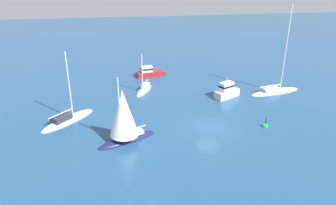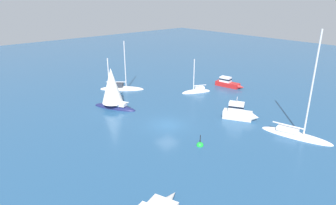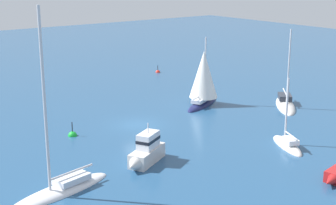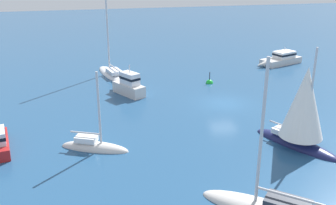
{
  "view_description": "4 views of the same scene",
  "coord_description": "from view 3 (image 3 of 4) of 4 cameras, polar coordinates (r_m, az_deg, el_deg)",
  "views": [
    {
      "loc": [
        -32.36,
        9.41,
        17.63
      ],
      "look_at": [
        1.4,
        4.59,
        2.74
      ],
      "focal_mm": 35.2,
      "sensor_mm": 36.0,
      "label": 1
    },
    {
      "loc": [
        -22.11,
        -25.17,
        15.45
      ],
      "look_at": [
        1.35,
        1.35,
        2.31
      ],
      "focal_mm": 31.41,
      "sensor_mm": 36.0,
      "label": 2
    },
    {
      "loc": [
        37.7,
        -24.74,
        14.27
      ],
      "look_at": [
        0.26,
        3.32,
        1.69
      ],
      "focal_mm": 53.92,
      "sensor_mm": 36.0,
      "label": 3
    },
    {
      "loc": [
        13.05,
        31.44,
        12.33
      ],
      "look_at": [
        6.67,
        5.34,
        2.54
      ],
      "focal_mm": 41.24,
      "sensor_mm": 36.0,
      "label": 4
    }
  ],
  "objects": [
    {
      "name": "sloop",
      "position": [
        53.63,
        4.02,
        2.5
      ],
      "size": [
        4.36,
        6.66,
        7.72
      ],
      "rotation": [
        0.0,
        0.0,
        2.03
      ],
      "color": "#191E4C",
      "rests_on": "ground"
    },
    {
      "name": "yacht",
      "position": [
        55.01,
        13.12,
        -0.24
      ],
      "size": [
        6.76,
        6.46,
        8.78
      ],
      "rotation": [
        0.0,
        0.0,
        5.54
      ],
      "color": "silver",
      "rests_on": "ground"
    },
    {
      "name": "cabin_cruiser",
      "position": [
        37.94,
        -2.52,
        -5.58
      ],
      "size": [
        3.26,
        4.59,
        3.04
      ],
      "rotation": [
        0.0,
        0.0,
        5.21
      ],
      "color": "silver",
      "rests_on": "ground"
    },
    {
      "name": "mooring_buoy",
      "position": [
        70.88,
        -1.16,
        3.44
      ],
      "size": [
        0.64,
        0.64,
        1.3
      ],
      "color": "red",
      "rests_on": "ground"
    },
    {
      "name": "ground_plane",
      "position": [
        47.29,
        -3.41,
        -2.54
      ],
      "size": [
        160.0,
        160.0,
        0.0
      ],
      "primitive_type": "plane",
      "color": "navy"
    },
    {
      "name": "channel_buoy",
      "position": [
        44.99,
        -10.73,
        -3.7
      ],
      "size": [
        0.79,
        0.79,
        1.63
      ],
      "color": "green",
      "rests_on": "ground"
    },
    {
      "name": "ketch",
      "position": [
        34.25,
        -11.98,
        -9.47
      ],
      "size": [
        3.54,
        8.11,
        12.6
      ],
      "rotation": [
        0.0,
        0.0,
        4.93
      ],
      "color": "white",
      "rests_on": "ground"
    },
    {
      "name": "sailboat",
      "position": [
        42.72,
        13.33,
        -4.73
      ],
      "size": [
        5.01,
        3.28,
        6.16
      ],
      "rotation": [
        0.0,
        0.0,
        2.69
      ],
      "color": "silver",
      "rests_on": "ground"
    }
  ]
}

